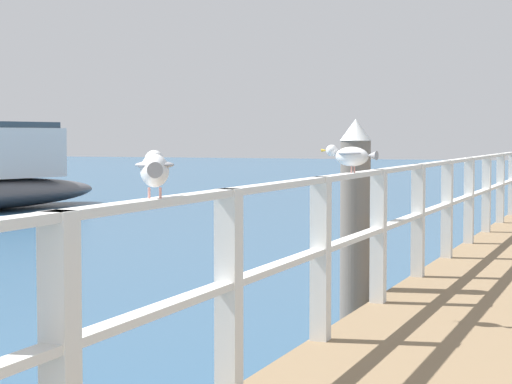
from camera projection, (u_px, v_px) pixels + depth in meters
The scene contains 4 objects.
pier_railing at pixel (469, 191), 12.74m from camera, with size 0.12×26.27×1.14m.
dock_piling_far at pixel (355, 230), 8.92m from camera, with size 0.29×0.29×2.07m.
seagull_foreground at pixel (155, 169), 4.33m from camera, with size 0.26×0.44×0.21m.
seagull_background at pixel (351, 155), 7.37m from camera, with size 0.47×0.22×0.21m.
Camera 1 is at (0.71, 0.99, 1.91)m, focal length 67.47 mm.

